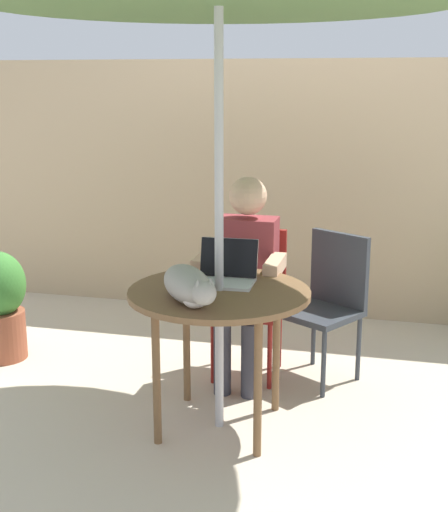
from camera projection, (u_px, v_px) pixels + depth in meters
ground_plane at (219, 425)px, 3.72m from camera, size 14.00×14.00×0.00m
fence_back at (284, 190)px, 5.33m from camera, size 5.98×0.08×1.90m
patio_table at (219, 304)px, 3.56m from camera, size 0.92×0.92×0.74m
chair_occupied at (250, 290)px, 4.32m from camera, size 0.40×0.40×0.88m
chair_empty at (329, 295)px, 4.22m from camera, size 0.55×0.55×0.88m
person_seated at (245, 270)px, 4.13m from camera, size 0.48×0.48×1.22m
laptop at (226, 270)px, 3.68m from camera, size 0.31×0.26×0.21m
cat at (189, 286)px, 3.32m from camera, size 0.41×0.57×0.17m
potted_plant_near_fence at (0, 303)px, 4.53m from camera, size 0.34×0.34×0.71m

